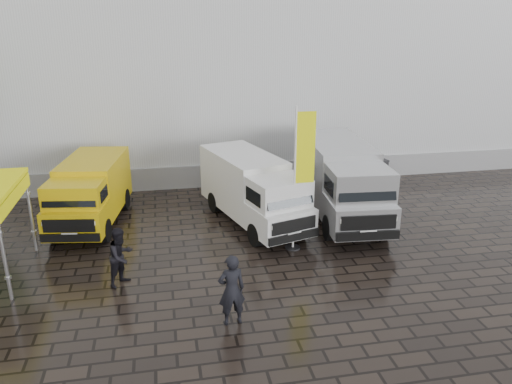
% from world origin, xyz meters
% --- Properties ---
extents(ground, '(120.00, 120.00, 0.00)m').
position_xyz_m(ground, '(0.00, 0.00, 0.00)').
color(ground, black).
rests_on(ground, ground).
extents(exhibition_hall, '(44.00, 16.00, 12.00)m').
position_xyz_m(exhibition_hall, '(2.00, 16.00, 6.00)').
color(exhibition_hall, silver).
rests_on(exhibition_hall, ground).
extents(hall_plinth, '(44.00, 0.15, 1.00)m').
position_xyz_m(hall_plinth, '(2.00, 7.95, 0.50)').
color(hall_plinth, gray).
rests_on(hall_plinth, ground).
extents(van_yellow, '(2.66, 5.22, 2.30)m').
position_xyz_m(van_yellow, '(-6.45, 4.48, 1.15)').
color(van_yellow, gold).
rests_on(van_yellow, ground).
extents(van_white, '(3.40, 5.93, 2.44)m').
position_xyz_m(van_white, '(-0.64, 3.45, 1.22)').
color(van_white, white).
rests_on(van_white, ground).
extents(van_silver, '(2.59, 6.49, 2.75)m').
position_xyz_m(van_silver, '(2.71, 3.42, 1.37)').
color(van_silver, silver).
rests_on(van_silver, ground).
extents(flagpole, '(0.88, 0.50, 4.70)m').
position_xyz_m(flagpole, '(0.42, 1.08, 2.60)').
color(flagpole, black).
rests_on(flagpole, ground).
extents(wheelie_bin, '(0.63, 0.63, 0.95)m').
position_xyz_m(wheelie_bin, '(6.15, 7.49, 0.48)').
color(wheelie_bin, black).
rests_on(wheelie_bin, ground).
extents(person_front, '(0.73, 0.53, 1.86)m').
position_xyz_m(person_front, '(-2.34, -2.77, 0.93)').
color(person_front, black).
rests_on(person_front, ground).
extents(person_tent, '(1.03, 1.05, 1.71)m').
position_xyz_m(person_tent, '(-5.11, -0.25, 0.85)').
color(person_tent, black).
rests_on(person_tent, ground).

